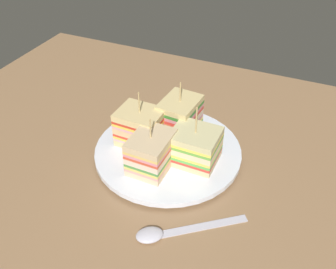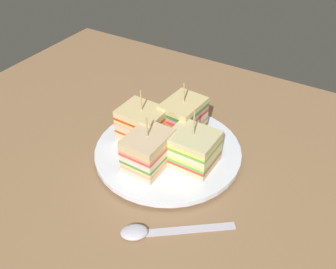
{
  "view_description": "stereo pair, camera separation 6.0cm",
  "coord_description": "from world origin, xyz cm",
  "px_view_note": "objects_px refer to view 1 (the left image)",
  "views": [
    {
      "loc": [
        -19.11,
        43.68,
        41.76
      ],
      "look_at": [
        0.0,
        0.0,
        4.54
      ],
      "focal_mm": 40.43,
      "sensor_mm": 36.0,
      "label": 1
    },
    {
      "loc": [
        -24.48,
        40.92,
        41.76
      ],
      "look_at": [
        0.0,
        0.0,
        4.54
      ],
      "focal_mm": 40.43,
      "sensor_mm": 36.0,
      "label": 2
    }
  ],
  "objects_px": {
    "sandwich_wedge_3": "(141,127)",
    "sandwich_wedge_0": "(151,152)",
    "sandwich_wedge_2": "(178,117)",
    "plate": "(168,152)",
    "chip_pile": "(160,138)",
    "sandwich_wedge_1": "(195,146)",
    "spoon": "(165,232)"
  },
  "relations": [
    {
      "from": "sandwich_wedge_3",
      "to": "sandwich_wedge_0",
      "type": "bearing_deg",
      "value": -47.43
    },
    {
      "from": "sandwich_wedge_2",
      "to": "sandwich_wedge_0",
      "type": "bearing_deg",
      "value": 2.85
    },
    {
      "from": "plate",
      "to": "chip_pile",
      "type": "relative_size",
      "value": 3.33
    },
    {
      "from": "sandwich_wedge_0",
      "to": "sandwich_wedge_1",
      "type": "xyz_separation_m",
      "value": [
        -0.05,
        -0.04,
        -0.0
      ]
    },
    {
      "from": "sandwich_wedge_3",
      "to": "spoon",
      "type": "distance_m",
      "value": 0.19
    },
    {
      "from": "sandwich_wedge_1",
      "to": "sandwich_wedge_2",
      "type": "height_order",
      "value": "same"
    },
    {
      "from": "plate",
      "to": "chip_pile",
      "type": "height_order",
      "value": "chip_pile"
    },
    {
      "from": "sandwich_wedge_2",
      "to": "sandwich_wedge_3",
      "type": "relative_size",
      "value": 1.03
    },
    {
      "from": "plate",
      "to": "spoon",
      "type": "distance_m",
      "value": 0.16
    },
    {
      "from": "plate",
      "to": "sandwich_wedge_2",
      "type": "height_order",
      "value": "sandwich_wedge_2"
    },
    {
      "from": "sandwich_wedge_0",
      "to": "chip_pile",
      "type": "bearing_deg",
      "value": 13.08
    },
    {
      "from": "sandwich_wedge_2",
      "to": "spoon",
      "type": "bearing_deg",
      "value": 22.58
    },
    {
      "from": "plate",
      "to": "spoon",
      "type": "relative_size",
      "value": 1.77
    },
    {
      "from": "chip_pile",
      "to": "sandwich_wedge_1",
      "type": "bearing_deg",
      "value": 166.08
    },
    {
      "from": "plate",
      "to": "sandwich_wedge_0",
      "type": "height_order",
      "value": "sandwich_wedge_0"
    },
    {
      "from": "sandwich_wedge_3",
      "to": "spoon",
      "type": "height_order",
      "value": "sandwich_wedge_3"
    },
    {
      "from": "sandwich_wedge_3",
      "to": "plate",
      "type": "bearing_deg",
      "value": 0.77
    },
    {
      "from": "chip_pile",
      "to": "spoon",
      "type": "height_order",
      "value": "chip_pile"
    },
    {
      "from": "chip_pile",
      "to": "sandwich_wedge_3",
      "type": "bearing_deg",
      "value": 14.58
    },
    {
      "from": "sandwich_wedge_3",
      "to": "sandwich_wedge_1",
      "type": "bearing_deg",
      "value": -3.29
    },
    {
      "from": "spoon",
      "to": "sandwich_wedge_1",
      "type": "bearing_deg",
      "value": -122.28
    },
    {
      "from": "sandwich_wedge_1",
      "to": "spoon",
      "type": "height_order",
      "value": "sandwich_wedge_1"
    },
    {
      "from": "sandwich_wedge_1",
      "to": "sandwich_wedge_2",
      "type": "relative_size",
      "value": 1.01
    },
    {
      "from": "sandwich_wedge_3",
      "to": "chip_pile",
      "type": "distance_m",
      "value": 0.04
    },
    {
      "from": "spoon",
      "to": "sandwich_wedge_2",
      "type": "bearing_deg",
      "value": -109.33
    },
    {
      "from": "plate",
      "to": "sandwich_wedge_1",
      "type": "xyz_separation_m",
      "value": [
        -0.05,
        0.01,
        0.03
      ]
    },
    {
      "from": "plate",
      "to": "sandwich_wedge_0",
      "type": "bearing_deg",
      "value": 82.66
    },
    {
      "from": "spoon",
      "to": "plate",
      "type": "bearing_deg",
      "value": -104.95
    },
    {
      "from": "sandwich_wedge_2",
      "to": "sandwich_wedge_1",
      "type": "bearing_deg",
      "value": 46.92
    },
    {
      "from": "sandwich_wedge_1",
      "to": "plate",
      "type": "bearing_deg",
      "value": -8.4
    },
    {
      "from": "sandwich_wedge_1",
      "to": "spoon",
      "type": "relative_size",
      "value": 0.74
    },
    {
      "from": "sandwich_wedge_2",
      "to": "sandwich_wedge_3",
      "type": "xyz_separation_m",
      "value": [
        0.05,
        0.05,
        -0.0
      ]
    }
  ]
}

